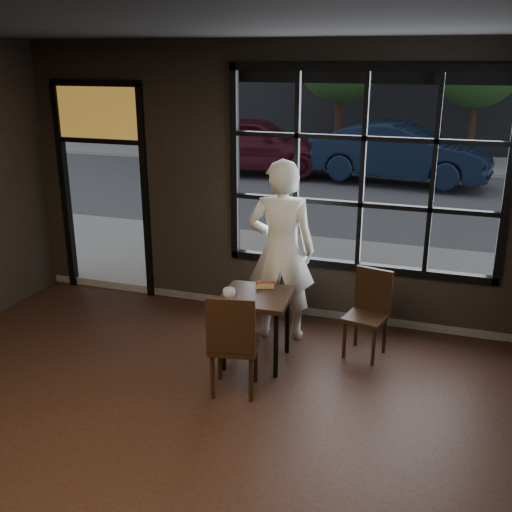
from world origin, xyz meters
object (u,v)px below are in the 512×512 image
(man, at_px, (281,251))
(cafe_table, at_px, (256,328))
(navy_car, at_px, (400,152))
(chair_near, at_px, (234,341))

(man, bearing_deg, cafe_table, 74.09)
(man, bearing_deg, navy_car, -102.99)
(man, xyz_separation_m, navy_car, (0.38, 8.99, -0.20))
(cafe_table, height_order, chair_near, chair_near)
(chair_near, distance_m, man, 1.37)
(cafe_table, relative_size, chair_near, 0.74)
(cafe_table, height_order, man, man)
(man, height_order, navy_car, man)
(cafe_table, xyz_separation_m, chair_near, (-0.01, -0.60, 0.13))
(chair_near, bearing_deg, navy_car, -104.11)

